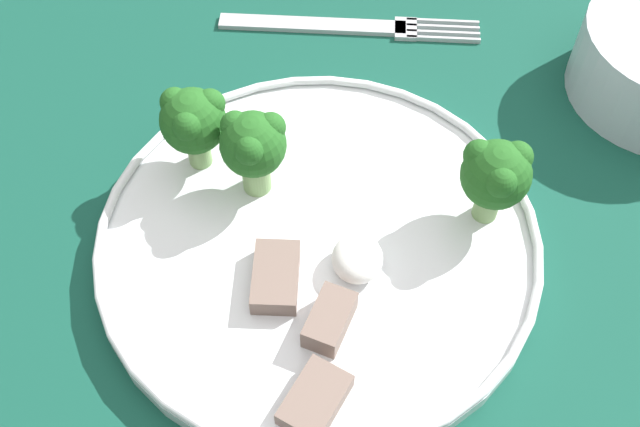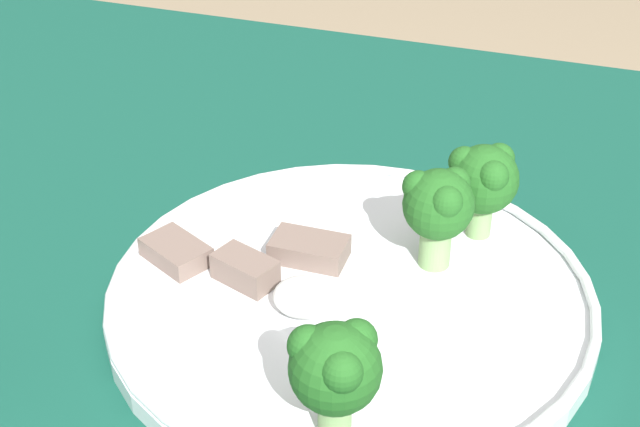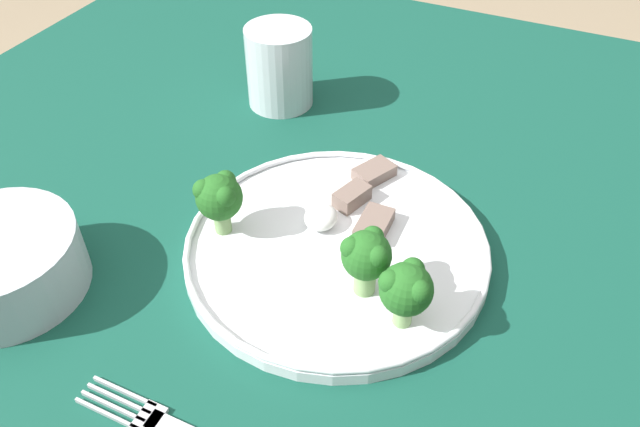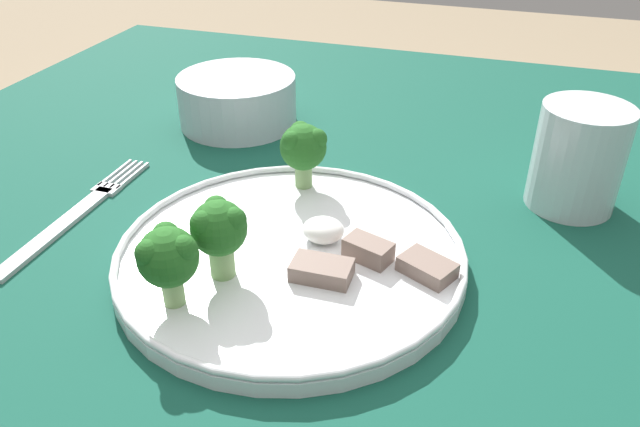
# 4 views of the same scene
# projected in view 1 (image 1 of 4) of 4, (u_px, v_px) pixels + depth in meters

# --- Properties ---
(table) EXTENTS (1.06, 0.98, 0.77)m
(table) POSITION_uv_depth(u_px,v_px,m) (432.00, 377.00, 0.54)
(table) COLOR #114738
(table) RESTS_ON ground_plane
(dinner_plate) EXTENTS (0.28, 0.28, 0.02)m
(dinner_plate) POSITION_uv_depth(u_px,v_px,m) (318.00, 241.00, 0.47)
(dinner_plate) COLOR white
(dinner_plate) RESTS_ON table
(fork) EXTENTS (0.02, 0.21, 0.00)m
(fork) POSITION_uv_depth(u_px,v_px,m) (347.00, 26.00, 0.59)
(fork) COLOR #B2B2B7
(fork) RESTS_ON table
(broccoli_floret_near_rim_left) EXTENTS (0.04, 0.04, 0.06)m
(broccoli_floret_near_rim_left) POSITION_uv_depth(u_px,v_px,m) (496.00, 174.00, 0.44)
(broccoli_floret_near_rim_left) COLOR #7FA866
(broccoli_floret_near_rim_left) RESTS_ON dinner_plate
(broccoli_floret_center_left) EXTENTS (0.04, 0.04, 0.06)m
(broccoli_floret_center_left) POSITION_uv_depth(u_px,v_px,m) (253.00, 145.00, 0.45)
(broccoli_floret_center_left) COLOR #7FA866
(broccoli_floret_center_left) RESTS_ON dinner_plate
(broccoli_floret_back_left) EXTENTS (0.04, 0.04, 0.06)m
(broccoli_floret_back_left) POSITION_uv_depth(u_px,v_px,m) (193.00, 121.00, 0.47)
(broccoli_floret_back_left) COLOR #7FA866
(broccoli_floret_back_left) RESTS_ON dinner_plate
(meat_slice_front_slice) EXTENTS (0.04, 0.03, 0.02)m
(meat_slice_front_slice) POSITION_uv_depth(u_px,v_px,m) (330.00, 320.00, 0.42)
(meat_slice_front_slice) COLOR #756056
(meat_slice_front_slice) RESTS_ON dinner_plate
(meat_slice_middle_slice) EXTENTS (0.05, 0.03, 0.01)m
(meat_slice_middle_slice) POSITION_uv_depth(u_px,v_px,m) (276.00, 273.00, 0.44)
(meat_slice_middle_slice) COLOR #756056
(meat_slice_middle_slice) RESTS_ON dinner_plate
(meat_slice_rear_slice) EXTENTS (0.05, 0.04, 0.01)m
(meat_slice_rear_slice) POSITION_uv_depth(u_px,v_px,m) (315.00, 400.00, 0.40)
(meat_slice_rear_slice) COLOR #756056
(meat_slice_rear_slice) RESTS_ON dinner_plate
(sauce_dollop) EXTENTS (0.03, 0.03, 0.02)m
(sauce_dollop) POSITION_uv_depth(u_px,v_px,m) (357.00, 258.00, 0.44)
(sauce_dollop) COLOR white
(sauce_dollop) RESTS_ON dinner_plate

